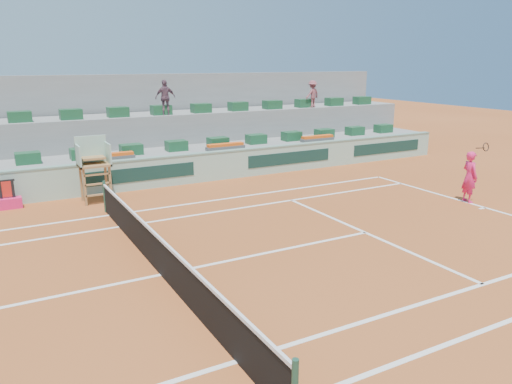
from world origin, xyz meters
The scene contains 16 objects.
ground centered at (0.00, 0.00, 0.00)m, with size 90.00×90.00×0.00m, color #97461D.
seating_tier_lower centered at (0.00, 10.70, 0.60)m, with size 36.00×4.00×1.20m, color gray.
seating_tier_upper centered at (0.00, 12.30, 1.30)m, with size 36.00×2.40×2.60m, color gray.
stadium_back_wall centered at (0.00, 13.90, 2.20)m, with size 36.00×0.40×4.40m, color gray.
player_bag centered at (-2.90, 7.99, 0.19)m, with size 0.86×0.38×0.38m, color #F31F65.
spectator_mid centered at (4.15, 11.45, 3.40)m, with size 0.94×0.39×1.61m, color #674553.
spectator_right centered at (12.33, 11.43, 3.31)m, with size 0.92×0.53×1.42m, color #8A454B.
court_lines centered at (0.00, 0.00, 0.01)m, with size 23.89×11.09×0.01m.
tennis_net centered at (0.00, 0.00, 0.53)m, with size 0.10×11.97×1.10m.
advertising_hoarding centered at (0.02, 8.50, 0.63)m, with size 36.00×0.34×1.26m.
umpire_chair centered at (0.00, 7.50, 1.54)m, with size 1.10×0.90×2.40m.
seat_row_lower centered at (0.00, 9.80, 1.42)m, with size 32.90×0.60×0.44m.
seat_row_upper centered at (0.00, 11.70, 2.82)m, with size 32.90×0.60×0.44m.
flower_planters centered at (-1.50, 9.00, 1.33)m, with size 26.80×0.36×0.28m.
towel_rack centered at (-2.91, 8.04, 0.60)m, with size 0.57×0.10×1.03m.
tennis_player centered at (11.97, 0.85, 0.95)m, with size 0.58×0.94×2.28m.
Camera 1 is at (-3.34, -10.92, 5.04)m, focal length 35.00 mm.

